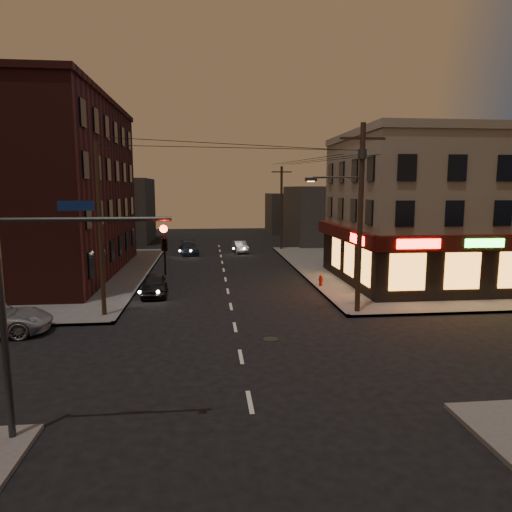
{
  "coord_description": "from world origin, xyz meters",
  "views": [
    {
      "loc": [
        -1.25,
        -17.71,
        6.79
      ],
      "look_at": [
        1.28,
        6.3,
        3.2
      ],
      "focal_mm": 32.0,
      "sensor_mm": 36.0,
      "label": 1
    }
  ],
  "objects": [
    {
      "name": "utility_pole_far",
      "position": [
        6.8,
        32.0,
        4.65
      ],
      "size": [
        0.26,
        0.26,
        9.0
      ],
      "primitive_type": "cylinder",
      "color": "#382619",
      "rests_on": "sidewalk_ne"
    },
    {
      "name": "bg_building_ne_a",
      "position": [
        14.0,
        38.0,
        3.5
      ],
      "size": [
        10.0,
        12.0,
        7.0
      ],
      "primitive_type": "cube",
      "color": "#3F3D3A",
      "rests_on": "ground"
    },
    {
      "name": "ground",
      "position": [
        0.0,
        0.0,
        0.0
      ],
      "size": [
        120.0,
        120.0,
        0.0
      ],
      "primitive_type": "plane",
      "color": "black",
      "rests_on": "ground"
    },
    {
      "name": "utility_pole_main",
      "position": [
        6.68,
        5.8,
        5.76
      ],
      "size": [
        4.2,
        0.44,
        10.0
      ],
      "color": "#382619",
      "rests_on": "sidewalk_ne"
    },
    {
      "name": "sedan_mid",
      "position": [
        2.12,
        30.55,
        0.59
      ],
      "size": [
        1.74,
        3.74,
        1.19
      ],
      "primitive_type": "imported",
      "rotation": [
        0.0,
        0.0,
        0.14
      ],
      "color": "gray",
      "rests_on": "ground"
    },
    {
      "name": "traffic_signal",
      "position": [
        -5.57,
        -5.6,
        4.16
      ],
      "size": [
        4.49,
        0.32,
        6.47
      ],
      "color": "#333538",
      "rests_on": "ground"
    },
    {
      "name": "bg_building_nw",
      "position": [
        -13.0,
        42.0,
        4.0
      ],
      "size": [
        9.0,
        10.0,
        8.0
      ],
      "primitive_type": "cube",
      "color": "#3F3D3A",
      "rests_on": "ground"
    },
    {
      "name": "pizza_building",
      "position": [
        15.93,
        13.43,
        5.35
      ],
      "size": [
        15.85,
        12.85,
        10.5
      ],
      "color": "gray",
      "rests_on": "sidewalk_ne"
    },
    {
      "name": "sedan_far",
      "position": [
        -3.27,
        29.77,
        0.65
      ],
      "size": [
        2.36,
        4.64,
        1.29
      ],
      "primitive_type": "imported",
      "rotation": [
        0.0,
        0.0,
        0.13
      ],
      "color": "#182131",
      "rests_on": "ground"
    },
    {
      "name": "bg_building_ne_b",
      "position": [
        12.0,
        52.0,
        3.0
      ],
      "size": [
        8.0,
        8.0,
        6.0
      ],
      "primitive_type": "cube",
      "color": "#3F3D3A",
      "rests_on": "ground"
    },
    {
      "name": "utility_pole_west",
      "position": [
        -6.8,
        6.5,
        4.65
      ],
      "size": [
        0.24,
        0.24,
        9.0
      ],
      "primitive_type": "cylinder",
      "color": "#382619",
      "rests_on": "sidewalk_nw"
    },
    {
      "name": "brick_apartment",
      "position": [
        -14.5,
        19.0,
        6.65
      ],
      "size": [
        12.0,
        20.0,
        13.0
      ],
      "primitive_type": "cube",
      "color": "#401714",
      "rests_on": "sidewalk_nw"
    },
    {
      "name": "sidewalk_ne",
      "position": [
        18.0,
        19.0,
        0.07
      ],
      "size": [
        24.0,
        28.0,
        0.15
      ],
      "primitive_type": "cube",
      "color": "#514F4C",
      "rests_on": "ground"
    },
    {
      "name": "fire_hydrant",
      "position": [
        6.4,
        12.34,
        0.57
      ],
      "size": [
        0.35,
        0.35,
        0.77
      ],
      "rotation": [
        0.0,
        0.0,
        -0.4
      ],
      "color": "maroon",
      "rests_on": "sidewalk_ne"
    },
    {
      "name": "sedan_near",
      "position": [
        -4.74,
        11.36,
        0.67
      ],
      "size": [
        1.81,
        4.02,
        1.34
      ],
      "primitive_type": "imported",
      "rotation": [
        0.0,
        0.0,
        0.06
      ],
      "color": "black",
      "rests_on": "ground"
    }
  ]
}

